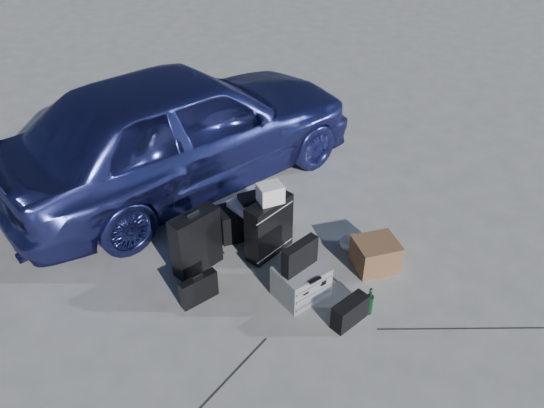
# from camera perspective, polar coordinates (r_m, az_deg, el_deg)

# --- Properties ---
(ground) EXTENTS (60.00, 60.00, 0.00)m
(ground) POSITION_cam_1_polar(r_m,az_deg,el_deg) (5.41, 3.79, -9.64)
(ground) COLOR #ACACA8
(ground) RESTS_ON ground
(car) EXTENTS (4.77, 2.22, 1.58)m
(car) POSITION_cam_1_polar(r_m,az_deg,el_deg) (6.73, -9.66, 8.13)
(car) COLOR #383E96
(car) RESTS_ON ground
(pelican_case) EXTENTS (0.49, 0.40, 0.35)m
(pelican_case) POSITION_cam_1_polar(r_m,az_deg,el_deg) (5.28, 3.14, -8.34)
(pelican_case) COLOR #929596
(pelican_case) RESTS_ON ground
(laptop_bag) EXTENTS (0.41, 0.16, 0.30)m
(laptop_bag) POSITION_cam_1_polar(r_m,az_deg,el_deg) (5.07, 3.01, -5.61)
(laptop_bag) COLOR black
(laptop_bag) RESTS_ON pelican_case
(briefcase) EXTENTS (0.39, 0.11, 0.30)m
(briefcase) POSITION_cam_1_polar(r_m,az_deg,el_deg) (5.28, -7.86, -9.07)
(briefcase) COLOR black
(briefcase) RESTS_ON ground
(suitcase_left) EXTENTS (0.56, 0.28, 0.69)m
(suitcase_left) POSITION_cam_1_polar(r_m,az_deg,el_deg) (5.52, -8.18, -4.05)
(suitcase_left) COLOR black
(suitcase_left) RESTS_ON ground
(suitcase_right) EXTENTS (0.59, 0.32, 0.67)m
(suitcase_right) POSITION_cam_1_polar(r_m,az_deg,el_deg) (5.67, -0.31, -2.52)
(suitcase_right) COLOR black
(suitcase_right) RESTS_ON ground
(white_carton) EXTENTS (0.28, 0.25, 0.20)m
(white_carton) POSITION_cam_1_polar(r_m,az_deg,el_deg) (5.42, -0.18, 1.17)
(white_carton) COLOR white
(white_carton) RESTS_ON suitcase_right
(duffel_bag) EXTENTS (0.78, 0.48, 0.37)m
(duffel_bag) POSITION_cam_1_polar(r_m,az_deg,el_deg) (6.05, -2.39, -1.59)
(duffel_bag) COLOR black
(duffel_bag) RESTS_ON ground
(flat_box_white) EXTENTS (0.48, 0.38, 0.08)m
(flat_box_white) POSITION_cam_1_polar(r_m,az_deg,el_deg) (5.92, -2.28, 0.13)
(flat_box_white) COLOR white
(flat_box_white) RESTS_ON duffel_bag
(flat_box_black) EXTENTS (0.32, 0.25, 0.06)m
(flat_box_black) POSITION_cam_1_polar(r_m,az_deg,el_deg) (5.88, -2.16, 0.66)
(flat_box_black) COLOR black
(flat_box_black) RESTS_ON flat_box_white
(cardboard_box) EXTENTS (0.54, 0.51, 0.33)m
(cardboard_box) POSITION_cam_1_polar(r_m,az_deg,el_deg) (5.69, 11.07, -5.34)
(cardboard_box) COLOR brown
(cardboard_box) RESTS_ON ground
(plastic_bag) EXTENTS (0.29, 0.25, 0.16)m
(plastic_bag) POSITION_cam_1_polar(r_m,az_deg,el_deg) (5.94, 8.57, -4.10)
(plastic_bag) COLOR silver
(plastic_bag) RESTS_ON ground
(messenger_bag) EXTENTS (0.39, 0.18, 0.27)m
(messenger_bag) POSITION_cam_1_polar(r_m,az_deg,el_deg) (5.10, 8.36, -11.41)
(messenger_bag) COLOR black
(messenger_bag) RESTS_ON ground
(green_bottle) EXTENTS (0.09, 0.09, 0.30)m
(green_bottle) POSITION_cam_1_polar(r_m,az_deg,el_deg) (5.20, 10.43, -10.28)
(green_bottle) COLOR black
(green_bottle) RESTS_ON ground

